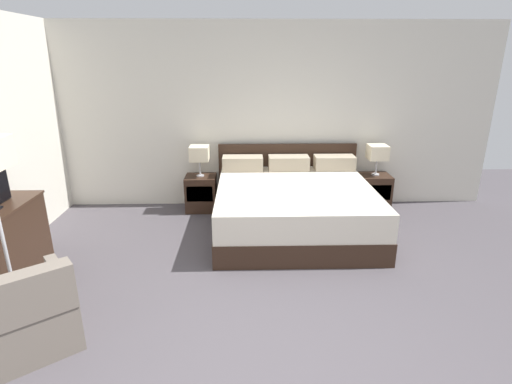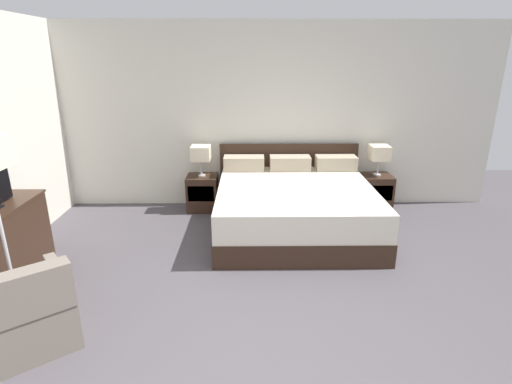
{
  "view_description": "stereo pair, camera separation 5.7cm",
  "coord_description": "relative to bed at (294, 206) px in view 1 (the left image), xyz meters",
  "views": [
    {
      "loc": [
        -0.18,
        -2.19,
        2.19
      ],
      "look_at": [
        -0.07,
        2.03,
        0.75
      ],
      "focal_mm": 28.0,
      "sensor_mm": 36.0,
      "label": 1
    },
    {
      "loc": [
        -0.13,
        -2.19,
        2.19
      ],
      "look_at": [
        -0.07,
        2.03,
        0.75
      ],
      "focal_mm": 28.0,
      "sensor_mm": 36.0,
      "label": 2
    }
  ],
  "objects": [
    {
      "name": "armchair_by_window",
      "position": [
        -2.34,
        -2.23,
        -0.04
      ],
      "size": [
        0.96,
        0.96,
        0.76
      ],
      "color": "#70665B",
      "rests_on": "ground"
    },
    {
      "name": "bed",
      "position": [
        0.0,
        0.0,
        0.0
      ],
      "size": [
        2.06,
        2.04,
        0.96
      ],
      "color": "#332116",
      "rests_on": "ground"
    },
    {
      "name": "table_lamp_right",
      "position": [
        1.29,
        0.75,
        0.53
      ],
      "size": [
        0.27,
        0.27,
        0.45
      ],
      "color": "#B7B7BC",
      "rests_on": "nightstand_right"
    },
    {
      "name": "nightstand_right",
      "position": [
        1.29,
        0.75,
        -0.07
      ],
      "size": [
        0.44,
        0.4,
        0.52
      ],
      "color": "#332116",
      "rests_on": "ground"
    },
    {
      "name": "table_lamp_left",
      "position": [
        -1.29,
        0.75,
        0.53
      ],
      "size": [
        0.27,
        0.27,
        0.45
      ],
      "color": "#B7B7BC",
      "rests_on": "nightstand_left"
    },
    {
      "name": "nightstand_left",
      "position": [
        -1.29,
        0.75,
        -0.07
      ],
      "size": [
        0.44,
        0.4,
        0.52
      ],
      "color": "#332116",
      "rests_on": "ground"
    },
    {
      "name": "wall_back",
      "position": [
        -0.44,
        1.04,
        1.01
      ],
      "size": [
        6.98,
        0.06,
        2.67
      ],
      "primitive_type": "cube",
      "color": "silver",
      "rests_on": "ground"
    }
  ]
}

